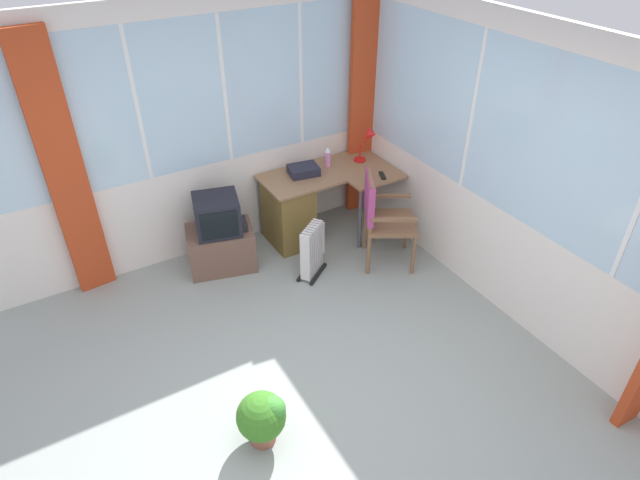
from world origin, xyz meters
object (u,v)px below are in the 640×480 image
at_px(tv_remote, 382,175).
at_px(tv_on_stand, 220,237).
at_px(desk_lamp, 369,140).
at_px(space_heater, 313,249).
at_px(spray_bottle, 328,157).
at_px(wooden_armchair, 378,210).
at_px(potted_plant, 263,417).
at_px(desk, 294,208).
at_px(paper_tray, 304,170).

distance_m(tv_remote, tv_on_stand, 1.76).
bearing_deg(desk_lamp, space_heater, -150.13).
bearing_deg(desk_lamp, spray_bottle, 165.03).
bearing_deg(tv_remote, spray_bottle, 149.41).
xyz_separation_m(spray_bottle, wooden_armchair, (0.06, -0.85, -0.22)).
distance_m(tv_on_stand, potted_plant, 2.11).
relative_size(desk, tv_remote, 9.16).
bearing_deg(paper_tray, spray_bottle, 5.95).
xyz_separation_m(desk, paper_tray, (0.16, 0.07, 0.37)).
height_order(paper_tray, tv_on_stand, paper_tray).
bearing_deg(tv_remote, tv_on_stand, -168.49).
bearing_deg(wooden_armchair, tv_remote, 49.95).
height_order(tv_remote, paper_tray, paper_tray).
relative_size(desk_lamp, tv_on_stand, 0.47).
distance_m(spray_bottle, tv_on_stand, 1.41).
height_order(spray_bottle, wooden_armchair, wooden_armchair).
xyz_separation_m(desk, tv_on_stand, (-0.85, -0.05, -0.04)).
bearing_deg(space_heater, spray_bottle, 50.19).
bearing_deg(desk, space_heater, -101.07).
bearing_deg(desk_lamp, paper_tray, 173.56).
relative_size(tv_remote, potted_plant, 0.35).
xyz_separation_m(spray_bottle, tv_on_stand, (-1.32, -0.15, -0.47)).
relative_size(tv_remote, spray_bottle, 0.69).
xyz_separation_m(spray_bottle, paper_tray, (-0.31, -0.03, -0.06)).
height_order(desk, desk_lamp, desk_lamp).
height_order(desk, wooden_armchair, wooden_armchair).
xyz_separation_m(paper_tray, wooden_armchair, (0.37, -0.82, -0.16)).
height_order(tv_remote, tv_on_stand, tv_on_stand).
bearing_deg(potted_plant, spray_bottle, 50.12).
distance_m(desk, potted_plant, 2.51).
relative_size(desk_lamp, wooden_armchair, 0.38).
distance_m(desk, spray_bottle, 0.65).
height_order(spray_bottle, paper_tray, spray_bottle).
bearing_deg(tv_remote, desk_lamp, 101.16).
bearing_deg(spray_bottle, wooden_armchair, -86.22).
height_order(desk_lamp, space_heater, desk_lamp).
xyz_separation_m(desk_lamp, tv_remote, (-0.08, -0.37, -0.23)).
distance_m(tv_remote, potted_plant, 2.82).
height_order(tv_remote, space_heater, tv_remote).
xyz_separation_m(desk, spray_bottle, (0.47, 0.10, 0.43)).
distance_m(wooden_armchair, tv_on_stand, 1.57).
bearing_deg(desk, paper_tray, 22.38).
bearing_deg(paper_tray, wooden_armchair, -65.77).
height_order(spray_bottle, potted_plant, spray_bottle).
height_order(desk_lamp, wooden_armchair, desk_lamp).
bearing_deg(spray_bottle, desk_lamp, -14.97).
distance_m(desk, tv_on_stand, 0.85).
xyz_separation_m(desk, desk_lamp, (0.91, -0.02, 0.57)).
relative_size(desk_lamp, potted_plant, 0.88).
bearing_deg(wooden_armchair, desk_lamp, 62.50).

